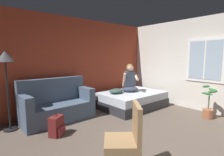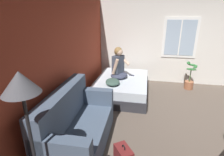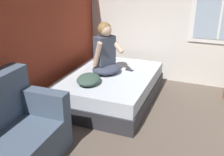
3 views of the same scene
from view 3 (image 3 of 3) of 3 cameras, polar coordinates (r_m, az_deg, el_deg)
name	(u,v)px [view 3 (image 3 of 3)]	position (r m, az deg, el deg)	size (l,w,h in m)	color
wall_back_accent	(2,34)	(3.73, -22.79, 8.75)	(10.07, 0.16, 2.70)	#993823
bed	(111,87)	(4.56, -0.23, -2.03)	(1.96, 1.43, 0.48)	#2D2D33
person_seated	(105,53)	(4.42, -1.43, 5.44)	(0.66, 0.62, 0.88)	#383D51
throw_pillow	(89,79)	(4.09, -5.12, -0.27)	(0.48, 0.36, 0.14)	#385147
cell_phone	(129,70)	(4.66, 3.81, 1.73)	(0.07, 0.14, 0.01)	black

